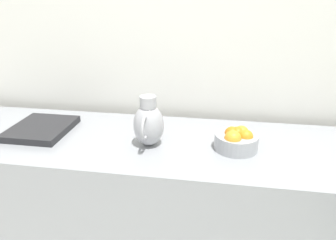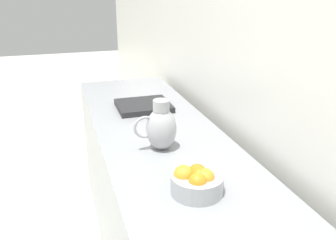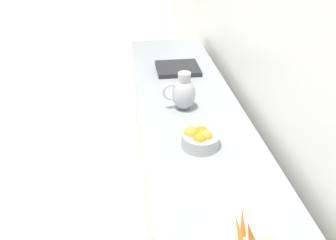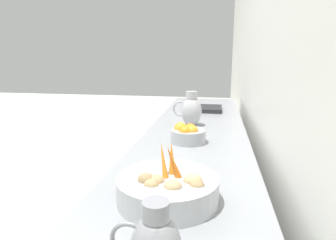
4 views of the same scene
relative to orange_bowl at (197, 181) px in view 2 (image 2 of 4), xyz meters
name	(u,v)px [view 2 (image 2 of 4)]	position (x,y,z in m)	size (l,w,h in m)	color
orange_bowl	(197,181)	(0.00, 0.00, 0.00)	(0.21, 0.21, 0.12)	#9EA0A5
metal_pitcher_tall	(161,127)	(0.02, -0.43, 0.06)	(0.21, 0.15, 0.25)	#A3A3A8
counter_sink_basin	(143,106)	(-0.04, -1.04, -0.03)	(0.34, 0.30, 0.04)	#232326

